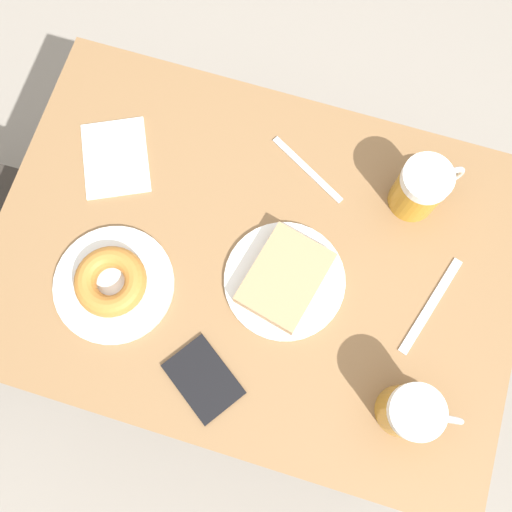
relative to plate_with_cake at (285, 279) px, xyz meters
name	(u,v)px	position (x,y,z in m)	size (l,w,h in m)	color
ground_plane	(256,317)	(0.02, 0.06, -0.73)	(8.00, 8.00, 0.00)	gray
table	(256,268)	(0.02, 0.06, -0.09)	(0.67, 0.95, 0.72)	olive
plate_with_cake	(285,279)	(0.00, 0.00, 0.00)	(0.21, 0.21, 0.04)	white
plate_with_donut	(112,283)	(-0.09, 0.29, 0.00)	(0.21, 0.21, 0.05)	white
beer_mug_left	(421,188)	(0.22, -0.18, 0.04)	(0.10, 0.11, 0.12)	#C68C23
beer_mug_center	(411,412)	(-0.16, -0.25, 0.04)	(0.09, 0.13, 0.12)	#C68C23
napkin_folded	(116,158)	(0.13, 0.37, -0.01)	(0.19, 0.17, 0.00)	white
fork	(307,169)	(0.22, 0.02, -0.02)	(0.10, 0.16, 0.00)	silver
knife	(431,305)	(0.03, -0.26, -0.02)	(0.19, 0.07, 0.00)	silver
passport_near_edge	(203,379)	(-0.20, 0.08, -0.01)	(0.14, 0.15, 0.01)	black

